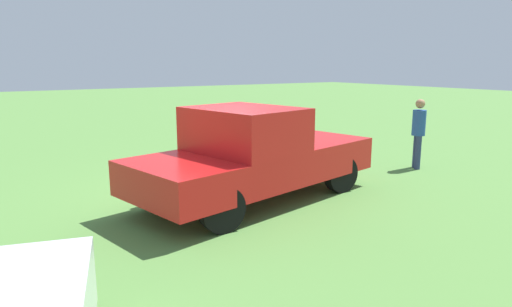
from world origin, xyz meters
name	(u,v)px	position (x,y,z in m)	size (l,w,h in m)	color
ground_plane	(221,190)	(0.00, 0.00, 0.00)	(80.00, 80.00, 0.00)	#54843D
pickup_truck	(251,153)	(0.13, -0.94, 0.92)	(5.24, 2.95, 1.79)	black
person_bystander	(418,130)	(5.03, -0.91, 0.97)	(0.45, 0.45, 1.72)	navy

